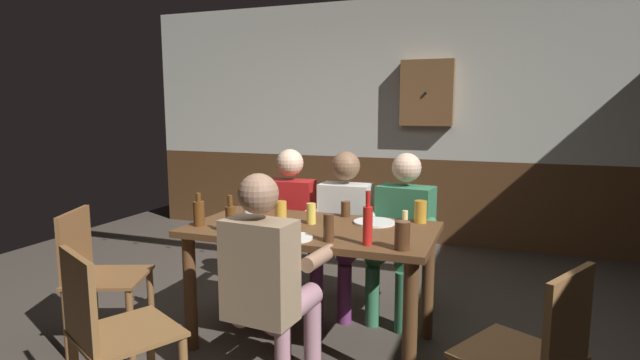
{
  "coord_description": "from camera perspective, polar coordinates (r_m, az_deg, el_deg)",
  "views": [
    {
      "loc": [
        1.09,
        -2.64,
        1.52
      ],
      "look_at": [
        0.0,
        0.32,
        1.05
      ],
      "focal_mm": 27.66,
      "sensor_mm": 36.0,
      "label": 1
    }
  ],
  "objects": [
    {
      "name": "ground_plane",
      "position": [
        3.24,
        -2.11,
        -19.55
      ],
      "size": [
        7.5,
        7.5,
        0.0
      ],
      "primitive_type": "plane",
      "color": "#423A33"
    },
    {
      "name": "back_wall_upper",
      "position": [
        5.66,
        9.24,
        11.4
      ],
      "size": [
        6.25,
        0.12,
        1.75
      ],
      "primitive_type": "cube",
      "color": "beige"
    },
    {
      "name": "back_wall_wainscot",
      "position": [
        5.75,
        8.92,
        -2.16
      ],
      "size": [
        6.25,
        0.12,
        0.95
      ],
      "primitive_type": "cube",
      "color": "brown",
      "rests_on": "ground_plane"
    },
    {
      "name": "dining_table",
      "position": [
        3.14,
        -0.97,
        -7.6
      ],
      "size": [
        1.53,
        0.83,
        0.78
      ],
      "color": "brown",
      "rests_on": "ground_plane"
    },
    {
      "name": "person_0",
      "position": [
        3.88,
        -3.83,
        -4.35
      ],
      "size": [
        0.54,
        0.53,
        1.19
      ],
      "rotation": [
        0.0,
        0.0,
        3.22
      ],
      "color": "#AD1919",
      "rests_on": "ground_plane"
    },
    {
      "name": "person_1",
      "position": [
        3.72,
        2.6,
        -4.91
      ],
      "size": [
        0.53,
        0.51,
        1.19
      ],
      "rotation": [
        0.0,
        0.0,
        3.14
      ],
      "color": "silver",
      "rests_on": "ground_plane"
    },
    {
      "name": "person_2",
      "position": [
        3.62,
        9.44,
        -5.38
      ],
      "size": [
        0.57,
        0.57,
        1.19
      ],
      "rotation": [
        0.0,
        0.0,
        2.99
      ],
      "color": "#33724C",
      "rests_on": "ground_plane"
    },
    {
      "name": "person_3",
      "position": [
        2.59,
        -5.86,
        -11.1
      ],
      "size": [
        0.52,
        0.56,
        1.2
      ],
      "rotation": [
        0.0,
        0.0,
        -0.1
      ],
      "color": "#997F60",
      "rests_on": "ground_plane"
    },
    {
      "name": "chair_empty_near_right",
      "position": [
        2.38,
        23.68,
        -18.34
      ],
      "size": [
        0.6,
        0.6,
        0.88
      ],
      "rotation": [
        0.0,
        0.0,
        1.08
      ],
      "color": "brown",
      "rests_on": "ground_plane"
    },
    {
      "name": "chair_empty_near_left",
      "position": [
        3.47,
        -24.49,
        -9.81
      ],
      "size": [
        0.57,
        0.57,
        0.88
      ],
      "rotation": [
        0.0,
        0.0,
        -1.2
      ],
      "color": "brown",
      "rests_on": "ground_plane"
    },
    {
      "name": "chair_empty_far_end",
      "position": [
        2.59,
        -23.23,
        -15.97
      ],
      "size": [
        0.59,
        0.59,
        0.88
      ],
      "rotation": [
        0.0,
        0.0,
        -0.47
      ],
      "color": "brown",
      "rests_on": "ground_plane"
    },
    {
      "name": "table_candle",
      "position": [
        3.24,
        9.81,
        -4.2
      ],
      "size": [
        0.04,
        0.04,
        0.08
      ],
      "primitive_type": "cylinder",
      "color": "#F9E08C",
      "rests_on": "dining_table"
    },
    {
      "name": "condiment_caddy",
      "position": [
        3.1,
        -7.19,
        -5.01
      ],
      "size": [
        0.14,
        0.1,
        0.05
      ],
      "primitive_type": "cube",
      "color": "#B2B7BC",
      "rests_on": "dining_table"
    },
    {
      "name": "plate_0",
      "position": [
        3.2,
        6.3,
        -4.89
      ],
      "size": [
        0.27,
        0.27,
        0.01
      ],
      "primitive_type": "cylinder",
      "color": "white",
      "rests_on": "dining_table"
    },
    {
      "name": "plate_1",
      "position": [
        2.82,
        -2.97,
        -6.67
      ],
      "size": [
        0.21,
        0.21,
        0.01
      ],
      "primitive_type": "cylinder",
      "color": "white",
      "rests_on": "dining_table"
    },
    {
      "name": "bottle_0",
      "position": [
        2.68,
        5.54,
        -5.05
      ],
      "size": [
        0.05,
        0.05,
        0.3
      ],
      "color": "red",
      "rests_on": "dining_table"
    },
    {
      "name": "bottle_1",
      "position": [
        2.97,
        -10.31,
        -4.35
      ],
      "size": [
        0.06,
        0.06,
        0.23
      ],
      "color": "#593314",
      "rests_on": "dining_table"
    },
    {
      "name": "bottle_2",
      "position": [
        3.2,
        -13.83,
        -3.68
      ],
      "size": [
        0.07,
        0.07,
        0.21
      ],
      "color": "#593314",
      "rests_on": "dining_table"
    },
    {
      "name": "pint_glass_0",
      "position": [
        3.16,
        -1.03,
        -3.9
      ],
      "size": [
        0.06,
        0.06,
        0.13
      ],
      "primitive_type": "cylinder",
      "color": "#E5C64C",
      "rests_on": "dining_table"
    },
    {
      "name": "pint_glass_1",
      "position": [
        3.38,
        2.98,
        -3.36
      ],
      "size": [
        0.06,
        0.06,
        0.11
      ],
      "primitive_type": "cylinder",
      "color": "#4C2D19",
      "rests_on": "dining_table"
    },
    {
      "name": "pint_glass_2",
      "position": [
        3.18,
        -4.56,
        -3.75
      ],
      "size": [
        0.08,
        0.08,
        0.15
      ],
      "primitive_type": "cylinder",
      "color": "gold",
      "rests_on": "dining_table"
    },
    {
      "name": "pint_glass_3",
      "position": [
        3.3,
        -8.31,
        -3.72
      ],
      "size": [
        0.06,
        0.06,
        0.11
      ],
      "primitive_type": "cylinder",
      "color": "white",
      "rests_on": "dining_table"
    },
    {
      "name": "pint_glass_4",
      "position": [
        3.26,
        11.55,
        -3.61
      ],
      "size": [
        0.08,
        0.08,
        0.14
      ],
      "primitive_type": "cylinder",
      "color": "gold",
      "rests_on": "dining_table"
    },
    {
      "name": "pint_glass_5",
      "position": [
        2.75,
        1.01,
        -5.54
      ],
      "size": [
        0.06,
        0.06,
        0.16
      ],
      "primitive_type": "cylinder",
      "color": "#4C2D19",
      "rests_on": "dining_table"
    },
    {
      "name": "pint_glass_6",
      "position": [
        2.63,
        9.5,
        -6.37
      ],
      "size": [
        0.08,
        0.08,
        0.15
      ],
      "primitive_type": "cylinder",
      "color": "#4C2D19",
      "rests_on": "dining_table"
    },
    {
      "name": "wall_dart_cabinet",
      "position": [
        5.47,
        12.26,
        9.82
      ],
      "size": [
        0.56,
        0.15,
        0.7
      ],
      "color": "brown"
    }
  ]
}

